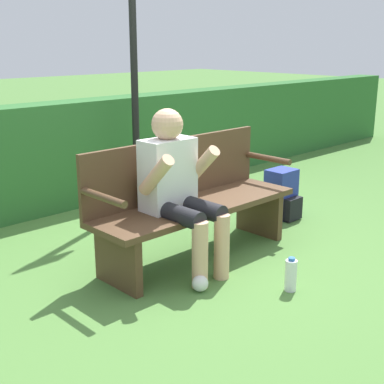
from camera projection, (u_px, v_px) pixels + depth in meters
The scene contains 8 objects.
ground_plane at pixel (197, 257), 4.14m from camera, with size 40.00×40.00×0.00m, color #4C7A38.
hedge_back at pixel (64, 155), 5.30m from camera, with size 12.00×0.36×1.04m.
park_bench at pixel (190, 200), 4.07m from camera, with size 1.73×0.51×0.90m.
person_seated at pixel (178, 184), 3.76m from camera, with size 0.52×0.60×1.16m.
backpack at pixel (282, 195), 5.00m from camera, with size 0.26×0.29×0.46m.
water_bottle at pixel (291, 275), 3.56m from camera, with size 0.08×0.08×0.24m.
signpost at pixel (134, 51), 5.05m from camera, with size 0.38×0.09×2.63m.
litter_crumple at pixel (200, 283), 3.56m from camera, with size 0.11×0.11×0.11m.
Camera 1 is at (-2.70, -2.74, 1.62)m, focal length 50.00 mm.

